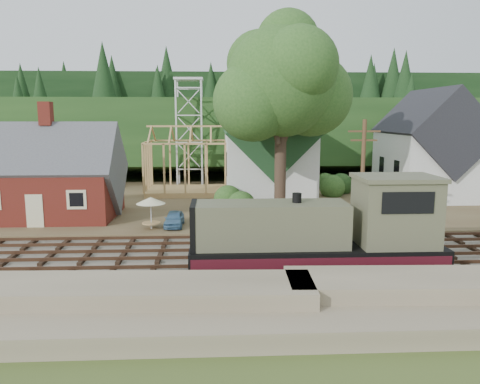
{
  "coord_description": "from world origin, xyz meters",
  "views": [
    {
      "loc": [
        -2.95,
        -25.99,
        8.21
      ],
      "look_at": [
        -1.34,
        6.0,
        3.0
      ],
      "focal_mm": 35.0,
      "sensor_mm": 36.0,
      "label": 1
    }
  ],
  "objects": [
    {
      "name": "ground",
      "position": [
        0.0,
        0.0,
        0.0
      ],
      "size": [
        140.0,
        140.0,
        0.0
      ],
      "primitive_type": "plane",
      "color": "#384C1E",
      "rests_on": "ground"
    },
    {
      "name": "embankment",
      "position": [
        0.0,
        -8.5,
        0.0
      ],
      "size": [
        64.0,
        5.0,
        1.6
      ],
      "primitive_type": "cube",
      "color": "#7F7259",
      "rests_on": "ground"
    },
    {
      "name": "railroad_bed",
      "position": [
        0.0,
        0.0,
        0.08
      ],
      "size": [
        64.0,
        11.0,
        0.16
      ],
      "primitive_type": "cube",
      "color": "#726B5B",
      "rests_on": "ground"
    },
    {
      "name": "village_flat",
      "position": [
        0.0,
        18.0,
        0.15
      ],
      "size": [
        64.0,
        26.0,
        0.3
      ],
      "primitive_type": "cube",
      "color": "brown",
      "rests_on": "ground"
    },
    {
      "name": "hillside",
      "position": [
        0.0,
        42.0,
        0.0
      ],
      "size": [
        70.0,
        28.96,
        12.74
      ],
      "primitive_type": "cube",
      "rotation": [
        -0.17,
        0.0,
        0.0
      ],
      "color": "#1E3F19",
      "rests_on": "ground"
    },
    {
      "name": "ridge",
      "position": [
        0.0,
        58.0,
        0.0
      ],
      "size": [
        80.0,
        20.0,
        12.0
      ],
      "primitive_type": "cube",
      "color": "black",
      "rests_on": "ground"
    },
    {
      "name": "depot",
      "position": [
        -16.0,
        11.0,
        3.21
      ],
      "size": [
        10.8,
        7.41,
        9.0
      ],
      "color": "#5B1F14",
      "rests_on": "village_flat"
    },
    {
      "name": "church",
      "position": [
        2.0,
        19.68,
        5.18
      ],
      "size": [
        8.4,
        15.17,
        13.0
      ],
      "color": "silver",
      "rests_on": "village_flat"
    },
    {
      "name": "farmhouse",
      "position": [
        18.0,
        19.0,
        4.87
      ],
      "size": [
        8.4,
        10.8,
        10.6
      ],
      "color": "silver",
      "rests_on": "village_flat"
    },
    {
      "name": "timber_frame",
      "position": [
        -6.0,
        22.0,
        3.27
      ],
      "size": [
        8.2,
        6.2,
        6.99
      ],
      "color": "tan",
      "rests_on": "village_flat"
    },
    {
      "name": "lattice_tower",
      "position": [
        -6.0,
        28.0,
        10.03
      ],
      "size": [
        3.2,
        3.2,
        12.12
      ],
      "color": "silver",
      "rests_on": "village_flat"
    },
    {
      "name": "big_tree",
      "position": [
        2.17,
        10.08,
        10.22
      ],
      "size": [
        10.9,
        8.4,
        14.7
      ],
      "color": "#38281E",
      "rests_on": "village_flat"
    },
    {
      "name": "telegraph_pole_near",
      "position": [
        7.0,
        5.2,
        4.25
      ],
      "size": [
        2.2,
        0.28,
        8.0
      ],
      "color": "#4C331E",
      "rests_on": "ground"
    },
    {
      "name": "locomotive",
      "position": [
        2.63,
        -3.0,
        2.23
      ],
      "size": [
        12.74,
        3.18,
        5.07
      ],
      "color": "black",
      "rests_on": "railroad_bed"
    },
    {
      "name": "car_blue",
      "position": [
        -6.05,
        7.34,
        0.85
      ],
      "size": [
        1.37,
        3.27,
        1.11
      ],
      "primitive_type": "imported",
      "rotation": [
        0.0,
        0.0,
        -0.02
      ],
      "color": "teal",
      "rests_on": "village_flat"
    },
    {
      "name": "patio_set",
      "position": [
        -7.62,
        6.68,
        2.23
      ],
      "size": [
        2.04,
        2.04,
        2.27
      ],
      "color": "silver",
      "rests_on": "village_flat"
    }
  ]
}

